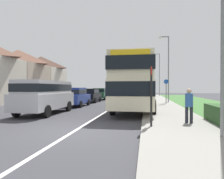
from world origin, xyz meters
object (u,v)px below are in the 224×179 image
(parked_van_silver, at_px, (45,94))
(pedestrian_at_stop, at_px, (189,104))
(street_lamp_mid, at_px, (167,65))
(bus_stop_sign, at_px, (151,92))
(double_decker_bus, at_px, (135,82))
(parked_car_dark_green, at_px, (101,93))
(street_lamp_near, at_px, (219,16))
(street_lamp_far, at_px, (159,72))
(parked_car_black, at_px, (90,95))
(cycle_route_sign, at_px, (166,90))
(parked_car_blue, at_px, (75,96))

(parked_van_silver, height_order, pedestrian_at_stop, parked_van_silver)
(street_lamp_mid, bearing_deg, bus_stop_sign, -98.23)
(double_decker_bus, distance_m, parked_car_dark_green, 14.29)
(double_decker_bus, xyz_separation_m, street_lamp_near, (3.15, -8.51, 1.91))
(parked_car_dark_green, distance_m, street_lamp_far, 14.86)
(parked_car_black, height_order, parked_car_dark_green, parked_car_dark_green)
(parked_car_black, bearing_deg, parked_car_dark_green, 89.12)
(cycle_route_sign, bearing_deg, street_lamp_mid, 81.21)
(pedestrian_at_stop, xyz_separation_m, street_lamp_mid, (0.41, 13.54, 3.22))
(parked_van_silver, height_order, parked_car_dark_green, parked_van_silver)
(cycle_route_sign, bearing_deg, street_lamp_near, -88.40)
(bus_stop_sign, xyz_separation_m, street_lamp_near, (2.14, -1.41, 2.51))
(street_lamp_near, xyz_separation_m, street_lamp_far, (0.10, 33.06, 0.56))
(double_decker_bus, xyz_separation_m, street_lamp_far, (3.25, 24.55, 2.47))
(parked_van_silver, bearing_deg, street_lamp_near, -31.64)
(street_lamp_near, height_order, street_lamp_mid, street_lamp_mid)
(parked_van_silver, distance_m, pedestrian_at_stop, 8.92)
(double_decker_bus, relative_size, parked_van_silver, 1.97)
(parked_car_blue, distance_m, parked_car_dark_green, 10.76)
(bus_stop_sign, bearing_deg, parked_van_silver, 148.92)
(parked_car_black, bearing_deg, parked_car_blue, -89.94)
(parked_car_dark_green, distance_m, street_lamp_mid, 10.80)
(pedestrian_at_stop, distance_m, cycle_route_sign, 11.25)
(street_lamp_mid, bearing_deg, cycle_route_sign, -98.79)
(pedestrian_at_stop, relative_size, bus_stop_sign, 0.64)
(parked_van_silver, distance_m, street_lamp_near, 10.75)
(parked_car_black, distance_m, pedestrian_at_stop, 16.09)
(parked_van_silver, bearing_deg, parked_car_blue, 88.81)
(parked_van_silver, distance_m, parked_car_blue, 5.44)
(parked_car_black, xyz_separation_m, pedestrian_at_stop, (8.30, -13.78, 0.09))
(parked_car_dark_green, distance_m, pedestrian_at_stop, 20.83)
(street_lamp_mid, bearing_deg, parked_car_dark_green, 147.03)
(parked_van_silver, height_order, parked_car_blue, parked_van_silver)
(bus_stop_sign, xyz_separation_m, street_lamp_mid, (2.12, 14.63, 2.65))
(parked_van_silver, relative_size, bus_stop_sign, 2.08)
(street_lamp_near, bearing_deg, pedestrian_at_stop, 100.01)
(pedestrian_at_stop, bearing_deg, bus_stop_sign, -147.41)
(bus_stop_sign, bearing_deg, parked_car_black, 113.93)
(double_decker_bus, height_order, street_lamp_near, street_lamp_near)
(parked_car_black, height_order, street_lamp_mid, street_lamp_mid)
(parked_car_dark_green, bearing_deg, parked_van_silver, -90.67)
(parked_car_blue, xyz_separation_m, parked_car_dark_green, (0.08, 10.76, -0.03))
(parked_van_silver, bearing_deg, parked_car_dark_green, 89.33)
(pedestrian_at_stop, relative_size, cycle_route_sign, 0.66)
(parked_car_blue, relative_size, cycle_route_sign, 1.59)
(pedestrian_at_stop, xyz_separation_m, street_lamp_near, (0.44, -2.50, 3.08))
(double_decker_bus, height_order, parked_car_dark_green, double_decker_bus)
(parked_van_silver, bearing_deg, street_lamp_far, 72.04)
(pedestrian_at_stop, relative_size, street_lamp_near, 0.24)
(parked_car_black, height_order, street_lamp_near, street_lamp_near)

